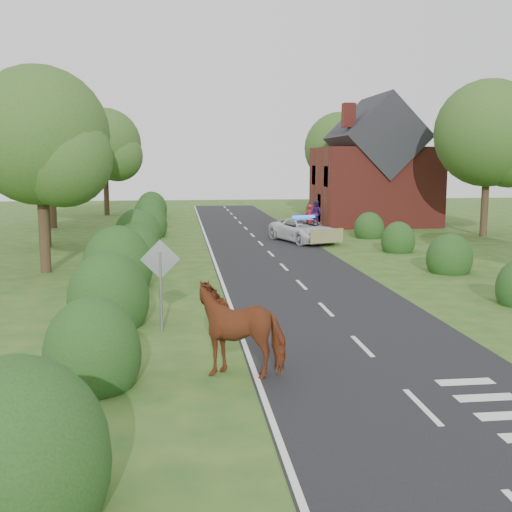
{
  "coord_description": "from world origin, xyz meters",
  "views": [
    {
      "loc": [
        -4.48,
        -15.04,
        4.62
      ],
      "look_at": [
        -1.84,
        6.89,
        1.3
      ],
      "focal_mm": 45.0,
      "sensor_mm": 36.0,
      "label": 1
    }
  ],
  "objects": [
    {
      "name": "hedgerow_left",
      "position": [
        -6.51,
        11.69,
        0.75
      ],
      "size": [
        2.75,
        50.41,
        3.0
      ],
      "color": "#1C4117",
      "rests_on": "ground"
    },
    {
      "name": "tree_right_b",
      "position": [
        14.29,
        21.84,
        5.94
      ],
      "size": [
        6.56,
        6.4,
        9.4
      ],
      "color": "#332316",
      "rests_on": "ground"
    },
    {
      "name": "road_markings",
      "position": [
        -1.6,
        12.93,
        0.03
      ],
      "size": [
        4.96,
        70.0,
        0.01
      ],
      "color": "white",
      "rests_on": "road"
    },
    {
      "name": "hedgerow_right",
      "position": [
        6.6,
        11.21,
        0.55
      ],
      "size": [
        2.1,
        45.78,
        2.1
      ],
      "color": "#1C4117",
      "rests_on": "ground"
    },
    {
      "name": "tree_left_c",
      "position": [
        -12.7,
        29.83,
        6.53
      ],
      "size": [
        6.97,
        6.8,
        10.22
      ],
      "color": "#332316",
      "rests_on": "ground"
    },
    {
      "name": "road",
      "position": [
        0.0,
        15.0,
        0.01
      ],
      "size": [
        6.0,
        70.0,
        0.02
      ],
      "primitive_type": "cube",
      "color": "black",
      "rests_on": "ground"
    },
    {
      "name": "pedestrian_purple",
      "position": [
        4.97,
        28.58,
        0.93
      ],
      "size": [
        1.13,
        1.13,
        1.85
      ],
      "primitive_type": "imported",
      "rotation": [
        0.0,
        0.0,
        2.36
      ],
      "color": "#381D5E",
      "rests_on": "ground"
    },
    {
      "name": "tree_left_a",
      "position": [
        -9.75,
        11.86,
        5.34
      ],
      "size": [
        5.74,
        5.6,
        8.38
      ],
      "color": "#332316",
      "rests_on": "ground"
    },
    {
      "name": "cow",
      "position": [
        -3.18,
        -1.51,
        0.84
      ],
      "size": [
        2.58,
        1.75,
        1.68
      ],
      "primitive_type": "imported",
      "rotation": [
        0.0,
        0.0,
        -1.8
      ],
      "color": "#593211",
      "rests_on": "ground"
    },
    {
      "name": "tree_left_d",
      "position": [
        -10.23,
        39.85,
        5.64
      ],
      "size": [
        6.15,
        6.0,
        8.89
      ],
      "color": "#332316",
      "rests_on": "ground"
    },
    {
      "name": "ground",
      "position": [
        0.0,
        0.0,
        0.0
      ],
      "size": [
        120.0,
        120.0,
        0.0
      ],
      "primitive_type": "plane",
      "color": "#27541F"
    },
    {
      "name": "road_sign",
      "position": [
        -5.0,
        2.0,
        1.65
      ],
      "size": [
        1.06,
        0.08,
        2.53
      ],
      "color": "gray",
      "rests_on": "ground"
    },
    {
      "name": "pedestrian_red",
      "position": [
        4.12,
        26.78,
        0.85
      ],
      "size": [
        0.74,
        0.69,
        1.7
      ],
      "primitive_type": "imported",
      "rotation": [
        0.0,
        0.0,
        3.78
      ],
      "color": "#A41427",
      "rests_on": "ground"
    },
    {
      "name": "tree_left_b",
      "position": [
        -11.25,
        19.86,
        5.04
      ],
      "size": [
        5.74,
        5.6,
        8.07
      ],
      "color": "#332316",
      "rests_on": "ground"
    },
    {
      "name": "house",
      "position": [
        9.49,
        30.0,
        3.79
      ],
      "size": [
        8.0,
        7.4,
        9.17
      ],
      "color": "maroon",
      "rests_on": "ground"
    },
    {
      "name": "tree_right_c",
      "position": [
        9.27,
        37.85,
        5.34
      ],
      "size": [
        6.15,
        6.0,
        8.58
      ],
      "color": "#332316",
      "rests_on": "ground"
    },
    {
      "name": "police_van",
      "position": [
        2.5,
        20.44,
        0.68
      ],
      "size": [
        3.74,
        5.38,
        1.51
      ],
      "rotation": [
        0.0,
        0.0,
        0.33
      ],
      "color": "silver",
      "rests_on": "ground"
    }
  ]
}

